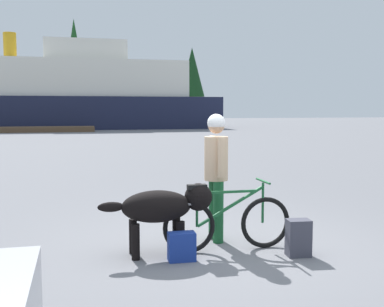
{
  "coord_description": "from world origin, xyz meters",
  "views": [
    {
      "loc": [
        -1.78,
        -5.74,
        1.79
      ],
      "look_at": [
        0.06,
        1.77,
        1.06
      ],
      "focal_mm": 44.42,
      "sensor_mm": 36.0,
      "label": 1
    }
  ],
  "objects_px": {
    "dog": "(164,207)",
    "backpack": "(298,238)",
    "ferry_boat": "(55,96)",
    "bicycle": "(227,222)",
    "handbag_pannier": "(182,247)",
    "person_cyclist": "(216,165)"
  },
  "relations": [
    {
      "from": "dog",
      "to": "backpack",
      "type": "xyz_separation_m",
      "value": [
        1.58,
        -0.45,
        -0.37
      ]
    },
    {
      "from": "bicycle",
      "to": "ferry_boat",
      "type": "bearing_deg",
      "value": 95.26
    },
    {
      "from": "bicycle",
      "to": "person_cyclist",
      "type": "distance_m",
      "value": 0.83
    },
    {
      "from": "bicycle",
      "to": "backpack",
      "type": "bearing_deg",
      "value": -28.06
    },
    {
      "from": "person_cyclist",
      "to": "ferry_boat",
      "type": "relative_size",
      "value": 0.06
    },
    {
      "from": "handbag_pannier",
      "to": "bicycle",
      "type": "bearing_deg",
      "value": 21.92
    },
    {
      "from": "ferry_boat",
      "to": "handbag_pannier",
      "type": "bearing_deg",
      "value": -85.69
    },
    {
      "from": "bicycle",
      "to": "dog",
      "type": "height_order",
      "value": "bicycle"
    },
    {
      "from": "backpack",
      "to": "ferry_boat",
      "type": "distance_m",
      "value": 40.11
    },
    {
      "from": "person_cyclist",
      "to": "ferry_boat",
      "type": "bearing_deg",
      "value": 95.33
    },
    {
      "from": "person_cyclist",
      "to": "ferry_boat",
      "type": "xyz_separation_m",
      "value": [
        -3.63,
        38.87,
        1.9
      ]
    },
    {
      "from": "person_cyclist",
      "to": "handbag_pannier",
      "type": "bearing_deg",
      "value": -130.9
    },
    {
      "from": "ferry_boat",
      "to": "backpack",
      "type": "bearing_deg",
      "value": -83.68
    },
    {
      "from": "bicycle",
      "to": "backpack",
      "type": "relative_size",
      "value": 3.72
    },
    {
      "from": "dog",
      "to": "handbag_pannier",
      "type": "distance_m",
      "value": 0.54
    },
    {
      "from": "person_cyclist",
      "to": "dog",
      "type": "xyz_separation_m",
      "value": [
        -0.8,
        -0.45,
        -0.45
      ]
    },
    {
      "from": "person_cyclist",
      "to": "backpack",
      "type": "relative_size",
      "value": 3.83
    },
    {
      "from": "handbag_pannier",
      "to": "ferry_boat",
      "type": "distance_m",
      "value": 39.82
    },
    {
      "from": "dog",
      "to": "backpack",
      "type": "height_order",
      "value": "dog"
    },
    {
      "from": "person_cyclist",
      "to": "backpack",
      "type": "distance_m",
      "value": 1.44
    },
    {
      "from": "dog",
      "to": "ferry_boat",
      "type": "relative_size",
      "value": 0.05
    },
    {
      "from": "handbag_pannier",
      "to": "ferry_boat",
      "type": "bearing_deg",
      "value": 94.31
    }
  ]
}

